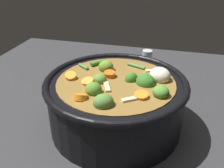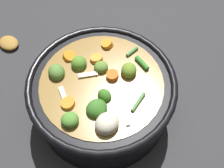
{
  "view_description": "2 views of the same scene",
  "coord_description": "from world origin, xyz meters",
  "views": [
    {
      "loc": [
        -0.12,
        0.48,
        0.38
      ],
      "look_at": [
        0.01,
        -0.01,
        0.1
      ],
      "focal_mm": 40.51,
      "sensor_mm": 36.0,
      "label": 1
    },
    {
      "loc": [
        -0.3,
        -0.09,
        0.61
      ],
      "look_at": [
        0.02,
        -0.02,
        0.09
      ],
      "focal_mm": 44.45,
      "sensor_mm": 36.0,
      "label": 2
    }
  ],
  "objects": [
    {
      "name": "ground_plane",
      "position": [
        0.0,
        0.0,
        0.0
      ],
      "size": [
        1.1,
        1.1,
        0.0
      ],
      "primitive_type": "plane",
      "color": "#2D2D30"
    },
    {
      "name": "salt_shaker",
      "position": [
        -0.03,
        -0.33,
        0.04
      ],
      "size": [
        0.03,
        0.03,
        0.07
      ],
      "color": "silver",
      "rests_on": "ground_plane"
    },
    {
      "name": "cooking_pot",
      "position": [
        -0.0,
        0.0,
        0.07
      ],
      "size": [
        0.32,
        0.32,
        0.15
      ],
      "color": "black",
      "rests_on": "ground_plane"
    }
  ]
}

